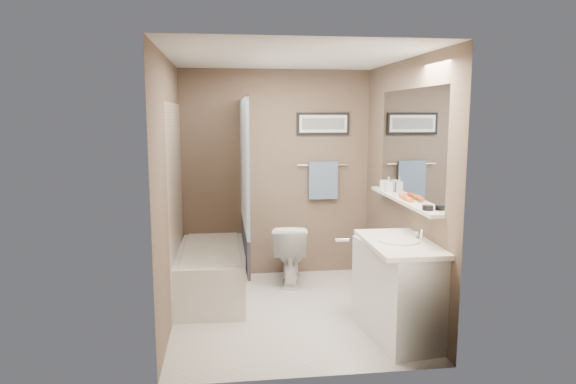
{
  "coord_description": "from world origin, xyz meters",
  "views": [
    {
      "loc": [
        -0.62,
        -4.68,
        1.89
      ],
      "look_at": [
        0.0,
        0.15,
        1.15
      ],
      "focal_mm": 32.0,
      "sensor_mm": 36.0,
      "label": 1
    }
  ],
  "objects": [
    {
      "name": "countertop",
      "position": [
        0.84,
        -0.66,
        0.82
      ],
      "size": [
        0.54,
        0.96,
        0.04
      ],
      "primitive_type": "cube",
      "color": "white",
      "rests_on": "vanity"
    },
    {
      "name": "hair_brush_back",
      "position": [
        1.04,
        -0.17,
        1.14
      ],
      "size": [
        0.07,
        0.22,
        0.04
      ],
      "primitive_type": "cylinder",
      "rotation": [
        1.57,
        0.0,
        -0.12
      ],
      "color": "#C14F1B",
      "rests_on": "shelf"
    },
    {
      "name": "bathtub",
      "position": [
        -0.75,
        0.58,
        0.25
      ],
      "size": [
        0.76,
        1.53,
        0.5
      ],
      "primitive_type": "cube",
      "rotation": [
        0.0,
        0.0,
        -0.04
      ],
      "color": "white",
      "rests_on": "ground"
    },
    {
      "name": "art_mat",
      "position": [
        0.55,
        1.22,
        1.78
      ],
      "size": [
        0.56,
        0.0,
        0.2
      ],
      "primitive_type": "cube",
      "color": "white",
      "rests_on": "art_frame"
    },
    {
      "name": "sink_basin",
      "position": [
        0.83,
        -0.66,
        0.85
      ],
      "size": [
        0.34,
        0.34,
        0.01
      ],
      "primitive_type": "cylinder",
      "color": "white",
      "rests_on": "countertop"
    },
    {
      "name": "glass_jar",
      "position": [
        1.04,
        0.42,
        1.17
      ],
      "size": [
        0.08,
        0.08,
        0.1
      ],
      "primitive_type": "cylinder",
      "color": "silver",
      "rests_on": "shelf"
    },
    {
      "name": "art_image",
      "position": [
        0.55,
        1.22,
        1.78
      ],
      "size": [
        0.5,
        0.0,
        0.13
      ],
      "primitive_type": "cube",
      "color": "#595959",
      "rests_on": "art_mat"
    },
    {
      "name": "towel_bar",
      "position": [
        0.55,
        1.22,
        1.3
      ],
      "size": [
        0.6,
        0.02,
        0.02
      ],
      "primitive_type": "cylinder",
      "rotation": [
        0.0,
        1.57,
        0.0
      ],
      "color": "silver",
      "rests_on": "wall_back"
    },
    {
      "name": "door",
      "position": [
        0.55,
        -1.24,
        1.0
      ],
      "size": [
        0.8,
        0.02,
        2.0
      ],
      "primitive_type": "cube",
      "color": "silver",
      "rests_on": "wall_front"
    },
    {
      "name": "faucet_spout",
      "position": [
        1.03,
        -0.66,
        0.89
      ],
      "size": [
        0.02,
        0.02,
        0.1
      ],
      "primitive_type": "cylinder",
      "color": "white",
      "rests_on": "countertop"
    },
    {
      "name": "toilet",
      "position": [
        0.12,
        0.89,
        0.34
      ],
      "size": [
        0.47,
        0.71,
        0.68
      ],
      "primitive_type": "imported",
      "rotation": [
        0.0,
        0.0,
        3.0
      ],
      "color": "white",
      "rests_on": "ground"
    },
    {
      "name": "ceiling",
      "position": [
        0.0,
        0.0,
        2.38
      ],
      "size": [
        2.2,
        2.5,
        0.04
      ],
      "primitive_type": "cube",
      "color": "white",
      "rests_on": "wall_back"
    },
    {
      "name": "ground",
      "position": [
        0.0,
        0.0,
        0.0
      ],
      "size": [
        2.5,
        2.5,
        0.0
      ],
      "primitive_type": "plane",
      "color": "beige",
      "rests_on": "ground"
    },
    {
      "name": "curtain_lower",
      "position": [
        -0.4,
        0.5,
        0.58
      ],
      "size": [
        0.03,
        1.45,
        0.36
      ],
      "primitive_type": "cube",
      "color": "#28354B",
      "rests_on": "curtain_rod"
    },
    {
      "name": "candle_bowl_near",
      "position": [
        1.04,
        -0.75,
        1.14
      ],
      "size": [
        0.09,
        0.09,
        0.04
      ],
      "primitive_type": "cylinder",
      "color": "black",
      "rests_on": "shelf"
    },
    {
      "name": "tile_surround",
      "position": [
        -1.09,
        0.5,
        1.0
      ],
      "size": [
        0.02,
        1.55,
        2.0
      ],
      "primitive_type": "cube",
      "color": "#C0A791",
      "rests_on": "wall_left"
    },
    {
      "name": "art_frame",
      "position": [
        0.55,
        1.23,
        1.78
      ],
      "size": [
        0.62,
        0.02,
        0.26
      ],
      "primitive_type": "cube",
      "color": "black",
      "rests_on": "wall_back"
    },
    {
      "name": "towel",
      "position": [
        0.55,
        1.2,
        1.12
      ],
      "size": [
        0.34,
        0.05,
        0.44
      ],
      "primitive_type": "cube",
      "color": "#7E9DB8",
      "rests_on": "towel_bar"
    },
    {
      "name": "wall_front",
      "position": [
        0.0,
        -1.23,
        1.2
      ],
      "size": [
        2.2,
        0.04,
        2.4
      ],
      "primitive_type": "cube",
      "color": "brown",
      "rests_on": "ground"
    },
    {
      "name": "wall_right",
      "position": [
        1.08,
        0.0,
        1.2
      ],
      "size": [
        0.04,
        2.5,
        2.4
      ],
      "primitive_type": "cube",
      "color": "brown",
      "rests_on": "ground"
    },
    {
      "name": "shelf",
      "position": [
        1.04,
        -0.15,
        1.1
      ],
      "size": [
        0.12,
        1.6,
        0.03
      ],
      "primitive_type": "cube",
      "color": "silver",
      "rests_on": "wall_right"
    },
    {
      "name": "hair_brush_front",
      "position": [
        1.04,
        -0.27,
        1.14
      ],
      "size": [
        0.05,
        0.22,
        0.04
      ],
      "primitive_type": "cylinder",
      "rotation": [
        1.57,
        0.0,
        0.03
      ],
      "color": "orange",
      "rests_on": "shelf"
    },
    {
      "name": "door_handle",
      "position": [
        0.22,
        -1.19,
        1.0
      ],
      "size": [
        0.1,
        0.02,
        0.02
      ],
      "primitive_type": "cylinder",
      "rotation": [
        0.0,
        1.57,
        0.0
      ],
      "color": "silver",
      "rests_on": "door"
    },
    {
      "name": "pink_comb",
      "position": [
        1.04,
        0.06,
        1.12
      ],
      "size": [
        0.05,
        0.16,
        0.01
      ],
      "primitive_type": "cube",
      "rotation": [
        0.0,
        0.0,
        -0.13
      ],
      "color": "pink",
      "rests_on": "shelf"
    },
    {
      "name": "curtain_upper",
      "position": [
        -0.4,
        0.5,
        1.4
      ],
      "size": [
        0.03,
        1.45,
        1.28
      ],
      "primitive_type": "cube",
      "color": "white",
      "rests_on": "curtain_rod"
    },
    {
      "name": "soap_bottle",
      "position": [
        1.04,
        0.26,
        1.19
      ],
      "size": [
        0.08,
        0.08,
        0.15
      ],
      "primitive_type": "imported",
      "rotation": [
        0.0,
        0.0,
        0.13
      ],
      "color": "#999999",
      "rests_on": "shelf"
    },
    {
      "name": "wall_left",
      "position": [
        -1.08,
        0.0,
        1.2
      ],
      "size": [
        0.04,
        2.5,
        2.4
      ],
      "primitive_type": "cube",
      "color": "brown",
      "rests_on": "ground"
    },
    {
      "name": "mirror",
      "position": [
        1.09,
        -0.15,
        1.62
      ],
      "size": [
        0.02,
        1.6,
        1.0
      ],
      "primitive_type": "cube",
      "color": "silver",
      "rests_on": "wall_right"
    },
    {
      "name": "vanity",
      "position": [
        0.85,
        -0.66,
        0.4
      ],
      "size": [
        0.62,
        0.96,
        0.8
      ],
      "primitive_type": "cube",
      "rotation": [
        0.0,
        0.0,
        0.13
      ],
      "color": "white",
      "rests_on": "ground"
    },
    {
      "name": "tub_rim",
      "position": [
        -0.75,
        0.58,
        0.5
      ],
      "size": [
        0.56,
        1.36,
        0.02
      ],
      "primitive_type": "cube",
      "color": "white",
      "rests_on": "bathtub"
    },
    {
      "name": "curtain_rod",
      "position": [
        -0.4,
        0.5,
        2.05
      ],
      "size": [
        0.02,
        1.55,
        0.02
      ],
      "primitive_type": "cylinder",
      "rotation": [
        1.57,
        0.0,
        0.0
      ],
      "color": "silver",
      "rests_on": "wall_left"
    },
    {
      "name": "wall_back",
      "position": [
        0.0,
        1.23,
        1.2
      ],
      "size": [
        2.2,
        0.04,
        2.4
      ],
      "primitive_type": "cube",
      "color": "brown",
      "rests_on": "ground"
    },
    {
      "name": "faucet_knob",
      "position": [
        1.03,
        -0.56,
        0.87
      ],
      "size": [
        0.05,
        0.05,
        0.05
      ],
      "primitive_type": "sphere",
      "color": "silver",
      "rests_on": "countertop"
    }
  ]
}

